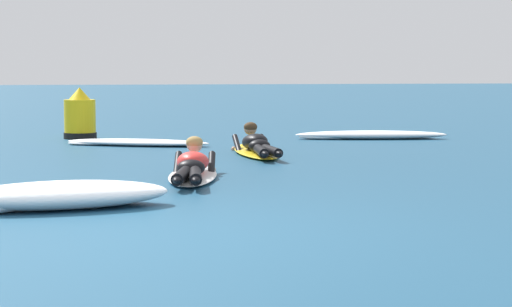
# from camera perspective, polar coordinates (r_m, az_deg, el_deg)

# --- Properties ---
(ground_plane) EXTENTS (120.00, 120.00, 0.00)m
(ground_plane) POSITION_cam_1_polar(r_m,az_deg,el_deg) (17.75, -8.81, 0.78)
(ground_plane) COLOR navy
(surfer_near) EXTENTS (0.95, 2.66, 0.53)m
(surfer_near) POSITION_cam_1_polar(r_m,az_deg,el_deg) (11.51, -3.93, -0.91)
(surfer_near) COLOR white
(surfer_near) RESTS_ON ground
(surfer_far) EXTENTS (0.57, 2.68, 0.53)m
(surfer_far) POSITION_cam_1_polar(r_m,az_deg,el_deg) (14.62, 0.02, 0.43)
(surfer_far) COLOR yellow
(surfer_far) RESTS_ON ground
(whitewater_front) EXTENTS (2.19, 1.06, 0.27)m
(whitewater_front) POSITION_cam_1_polar(r_m,az_deg,el_deg) (9.24, -11.82, -2.56)
(whitewater_front) COLOR white
(whitewater_front) RESTS_ON ground
(whitewater_mid_left) EXTENTS (3.00, 1.03, 0.16)m
(whitewater_mid_left) POSITION_cam_1_polar(r_m,az_deg,el_deg) (18.09, 7.10, 1.13)
(whitewater_mid_left) COLOR white
(whitewater_mid_left) RESTS_ON ground
(whitewater_mid_right) EXTENTS (2.66, 1.59, 0.12)m
(whitewater_mid_right) POSITION_cam_1_polar(r_m,az_deg,el_deg) (16.54, -7.28, 0.67)
(whitewater_mid_right) COLOR white
(whitewater_mid_right) RESTS_ON ground
(channel_marker_buoy) EXTENTS (0.64, 0.64, 1.00)m
(channel_marker_buoy) POSITION_cam_1_polar(r_m,az_deg,el_deg) (18.36, -10.75, 2.14)
(channel_marker_buoy) COLOR yellow
(channel_marker_buoy) RESTS_ON ground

